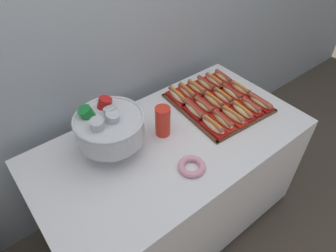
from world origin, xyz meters
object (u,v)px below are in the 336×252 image
hot_dog_3 (242,111)px  hot_dog_10 (232,93)px  buffet_table (172,181)px  hot_dog_12 (178,96)px  donut (192,166)px  hot_dog_9 (223,97)px  hot_dog_15 (206,84)px  hot_dog_11 (240,89)px  hot_dog_6 (194,110)px  hot_dog_16 (214,81)px  hot_dog_8 (214,101)px  hot_dog_14 (197,88)px  hot_dog_1 (223,121)px  hot_dog_2 (233,116)px  hot_dog_13 (187,92)px  serving_tray (218,103)px  cup_stack (163,121)px  hot_dog_17 (223,77)px  hot_dog_5 (260,102)px  hot_dog_4 (251,106)px  hot_dog_7 (204,106)px  hot_dog_0 (213,126)px  punch_bowl (109,127)px

hot_dog_3 → hot_dog_10: size_ratio=0.92×
buffet_table → hot_dog_3: 0.61m
buffet_table → hot_dog_12: bearing=45.8°
donut → buffet_table: bearing=76.0°
hot_dog_9 → hot_dog_15: bearing=86.2°
hot_dog_11 → hot_dog_15: (-0.14, 0.17, 0.00)m
hot_dog_6 → hot_dog_10: (0.30, -0.02, -0.00)m
hot_dog_16 → buffet_table: bearing=-157.2°
hot_dog_8 → hot_dog_14: bearing=86.2°
hot_dog_1 → hot_dog_2: size_ratio=0.99×
hot_dog_12 → hot_dog_13: 0.08m
serving_tray → hot_dog_16: (0.12, 0.16, 0.03)m
hot_dog_11 → hot_dog_15: bearing=128.4°
hot_dog_15 → hot_dog_16: (0.07, -0.01, -0.00)m
hot_dog_11 → donut: hot_dog_11 is taller
hot_dog_16 → cup_stack: bearing=-164.3°
serving_tray → hot_dog_8: 0.05m
hot_dog_6 → hot_dog_17: bearing=19.9°
hot_dog_8 → hot_dog_12: (-0.14, 0.17, -0.00)m
buffet_table → serving_tray: 0.56m
hot_dog_6 → hot_dog_15: size_ratio=1.12×
buffet_table → hot_dog_9: size_ratio=8.46×
hot_dog_5 → hot_dog_9: bearing=128.4°
serving_tray → hot_dog_10: size_ratio=2.97×
hot_dog_10 → cup_stack: size_ratio=1.06×
buffet_table → hot_dog_10: hot_dog_10 is taller
hot_dog_4 → hot_dog_17: 0.34m
hot_dog_14 → cup_stack: 0.44m
hot_dog_6 → hot_dog_7: (0.07, -0.01, -0.00)m
hot_dog_0 → hot_dog_17: bearing=37.5°
hot_dog_7 → hot_dog_17: size_ratio=1.02×
hot_dog_7 → punch_bowl: punch_bowl is taller
hot_dog_17 → hot_dog_4: bearing=-106.6°
hot_dog_5 → hot_dog_15: size_ratio=1.05×
serving_tray → donut: bearing=-148.8°
hot_dog_1 → hot_dog_6: size_ratio=0.95×
hot_dog_3 → hot_dog_11: 0.22m
hot_dog_2 → hot_dog_9: bearing=61.7°
hot_dog_5 → hot_dog_7: (-0.29, 0.18, 0.00)m
hot_dog_13 → cup_stack: (-0.32, -0.17, 0.05)m
hot_dog_15 → punch_bowl: (-0.75, -0.09, 0.12)m
punch_bowl → hot_dog_9: bearing=-5.5°
hot_dog_13 → hot_dog_16: 0.23m
hot_dog_14 → hot_dog_15: bearing=-3.8°
hot_dog_17 → hot_dog_7: bearing=-155.0°
hot_dog_3 → hot_dog_16: bearing=73.4°
hot_dog_9 → hot_dog_10: 0.08m
hot_dog_12 → donut: 0.55m
hot_dog_6 → hot_dog_7: bearing=-3.8°
hot_dog_14 → donut: 0.63m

